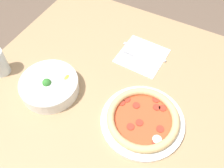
{
  "coord_description": "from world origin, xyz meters",
  "views": [
    {
      "loc": [
        -0.4,
        -0.28,
        1.53
      ],
      "look_at": [
        0.09,
        -0.02,
        0.78
      ],
      "focal_mm": 40.0,
      "sensor_mm": 36.0,
      "label": 1
    }
  ],
  "objects_px": {
    "pizza": "(143,119)",
    "bowl": "(49,85)",
    "fork": "(140,60)",
    "knife": "(146,53)"
  },
  "relations": [
    {
      "from": "knife",
      "to": "pizza",
      "type": "bearing_deg",
      "value": 115.61
    },
    {
      "from": "pizza",
      "to": "bowl",
      "type": "bearing_deg",
      "value": 96.35
    },
    {
      "from": "fork",
      "to": "knife",
      "type": "distance_m",
      "value": 0.05
    },
    {
      "from": "fork",
      "to": "pizza",
      "type": "bearing_deg",
      "value": 120.55
    },
    {
      "from": "pizza",
      "to": "bowl",
      "type": "relative_size",
      "value": 1.34
    },
    {
      "from": "bowl",
      "to": "fork",
      "type": "xyz_separation_m",
      "value": [
        0.29,
        -0.23,
        -0.03
      ]
    },
    {
      "from": "knife",
      "to": "bowl",
      "type": "bearing_deg",
      "value": 59.42
    },
    {
      "from": "fork",
      "to": "bowl",
      "type": "bearing_deg",
      "value": 55.93
    },
    {
      "from": "pizza",
      "to": "fork",
      "type": "bearing_deg",
      "value": 26.14
    },
    {
      "from": "bowl",
      "to": "fork",
      "type": "height_order",
      "value": "bowl"
    }
  ]
}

